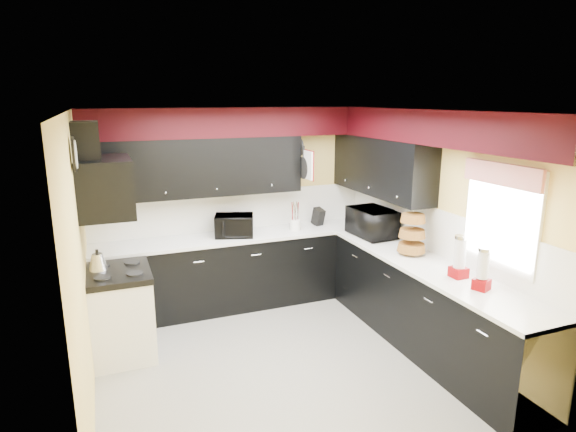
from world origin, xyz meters
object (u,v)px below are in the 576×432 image
(utensil_crock, at_px, (295,225))
(knife_block, at_px, (318,217))
(microwave, at_px, (373,222))
(toaster_oven, at_px, (234,226))
(kettle, at_px, (98,262))

(utensil_crock, distance_m, knife_block, 0.40)
(microwave, height_order, knife_block, microwave)
(toaster_oven, distance_m, kettle, 1.70)
(microwave, xyz_separation_m, utensil_crock, (-0.79, 0.61, -0.10))
(toaster_oven, bearing_deg, microwave, -3.30)
(knife_block, bearing_deg, toaster_oven, 172.30)
(toaster_oven, height_order, knife_block, toaster_oven)
(microwave, relative_size, kettle, 3.36)
(toaster_oven, xyz_separation_m, utensil_crock, (0.81, -0.01, -0.06))
(kettle, bearing_deg, toaster_oven, 21.00)
(toaster_oven, relative_size, utensil_crock, 3.28)
(microwave, distance_m, kettle, 3.19)
(utensil_crock, bearing_deg, microwave, -37.47)
(microwave, bearing_deg, kettle, 86.69)
(toaster_oven, distance_m, microwave, 1.71)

